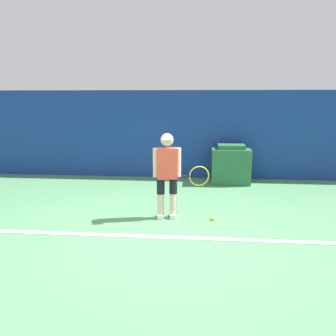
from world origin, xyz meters
TOP-DOWN VIEW (x-y plane):
  - ground_plane at (0.00, 0.00)m, footprint 24.00×24.00m
  - back_wall at (0.00, 3.79)m, footprint 24.00×0.10m
  - court_baseline at (0.00, -0.11)m, footprint 21.60×0.10m
  - tennis_player at (0.03, 0.75)m, footprint 0.97×0.31m
  - tennis_ball at (0.82, 0.69)m, footprint 0.07×0.07m
  - covered_chair at (1.36, 3.33)m, footprint 0.93×0.72m

SIDE VIEW (x-z plane):
  - ground_plane at x=0.00m, z-range 0.00..0.00m
  - court_baseline at x=0.00m, z-range 0.00..0.01m
  - tennis_ball at x=0.82m, z-range 0.00..0.07m
  - covered_chair at x=1.36m, z-range -0.02..0.94m
  - tennis_player at x=0.03m, z-range 0.07..1.57m
  - back_wall at x=0.00m, z-range 0.00..2.27m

